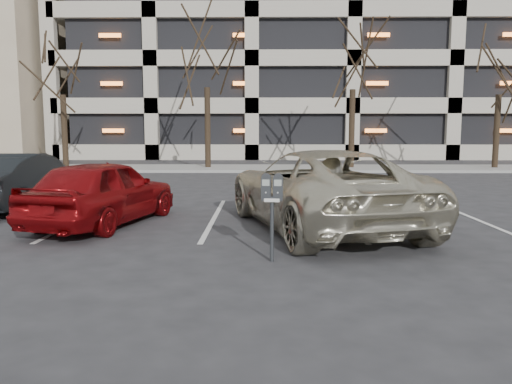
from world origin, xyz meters
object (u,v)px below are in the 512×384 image
tree_c (354,39)px  car_red (103,192)px  suv_silver (320,189)px  car_dark (22,181)px  tree_a (61,48)px  parking_meter (272,196)px  tree_d (501,48)px  tree_b (207,36)px

tree_c → car_red: bearing=-117.4°
suv_silver → car_dark: (-6.94, 2.39, -0.09)m
tree_a → suv_silver: (10.76, -14.82, -5.04)m
suv_silver → car_dark: 7.34m
tree_c → parking_meter: tree_c is taller
suv_silver → car_red: 4.31m
parking_meter → tree_d: bearing=62.8°
tree_a → parking_meter: (9.77, -17.35, -4.85)m
tree_a → tree_b: 7.02m
car_red → tree_c: bearing=-103.5°
tree_b → car_dark: (-3.18, -12.44, -5.69)m
tree_c → tree_d: bearing=0.0°
tree_c → tree_d: 7.01m
parking_meter → car_red: car_red is taller
tree_d → car_dark: size_ratio=1.96×
tree_d → suv_silver: tree_d is taller
tree_a → parking_meter: size_ratio=6.43×
car_red → tree_d: bearing=-121.0°
tree_c → car_dark: 17.00m
car_dark → tree_b: bearing=-100.0°
tree_a → tree_c: bearing=0.0°
tree_b → parking_meter: (2.77, -17.35, -5.40)m
tree_a → car_red: bearing=-66.0°
parking_meter → suv_silver: suv_silver is taller
tree_b → tree_d: 14.01m
tree_a → suv_silver: bearing=-54.0°
tree_b → car_red: bearing=-92.1°
tree_b → parking_meter: size_ratio=7.04×
tree_c → car_red: 17.29m
suv_silver → tree_b: bearing=-91.2°
parking_meter → suv_silver: 2.72m
tree_c → suv_silver: bearing=-102.3°
tree_a → tree_d: size_ratio=1.00×
tree_d → car_red: bearing=-135.0°
parking_meter → car_red: (-3.31, 2.81, -0.29)m
tree_a → tree_b: (7.00, 0.00, 0.55)m
tree_c → suv_silver: tree_c is taller
car_red → car_dark: car_dark is taller
tree_a → tree_c: tree_c is taller
tree_a → car_dark: bearing=-72.9°
tree_a → car_red: size_ratio=2.04×
tree_c → car_red: size_ratio=2.18×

